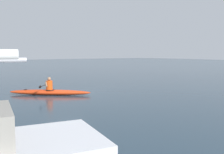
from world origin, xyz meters
name	(u,v)px	position (x,y,z in m)	size (l,w,h in m)	color
ground_plane	(64,93)	(0.00, 0.00, 0.00)	(160.00, 160.00, 0.00)	#283D4C
kayak	(50,92)	(0.93, -0.01, 0.16)	(4.23, 3.78, 0.32)	red
kayaker	(49,84)	(0.95, -0.04, 0.63)	(1.61, 1.85, 0.76)	#E04C14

